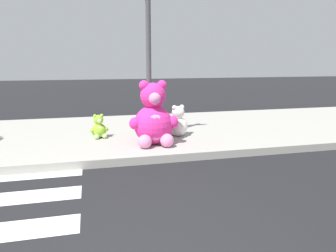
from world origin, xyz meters
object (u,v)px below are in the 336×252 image
(sign_pole, at_px, (149,58))
(plush_red, at_px, (159,123))
(plush_pink_large, at_px, (154,119))
(plush_white, at_px, (178,123))
(plush_lime, at_px, (99,128))

(sign_pole, relative_size, plush_red, 6.17)
(plush_pink_large, bearing_deg, plush_white, 41.64)
(plush_pink_large, xyz_separation_m, plush_white, (0.66, 0.59, -0.23))
(plush_white, bearing_deg, sign_pole, -179.97)
(plush_pink_large, xyz_separation_m, plush_lime, (-1.05, 0.81, -0.30))
(plush_pink_large, height_order, plush_red, plush_pink_large)
(sign_pole, xyz_separation_m, plush_white, (0.64, 0.00, -1.42))
(plush_lime, bearing_deg, plush_white, -7.40)
(plush_pink_large, bearing_deg, sign_pole, 87.67)
(plush_white, height_order, plush_red, plush_white)
(sign_pole, bearing_deg, plush_white, 0.03)
(sign_pole, relative_size, plush_white, 4.60)
(sign_pole, bearing_deg, plush_lime, 168.28)
(plush_pink_large, relative_size, plush_white, 1.83)
(plush_pink_large, bearing_deg, plush_lime, 142.27)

